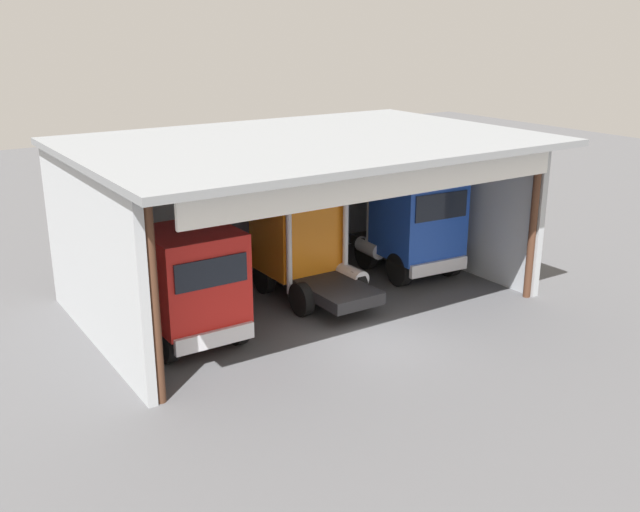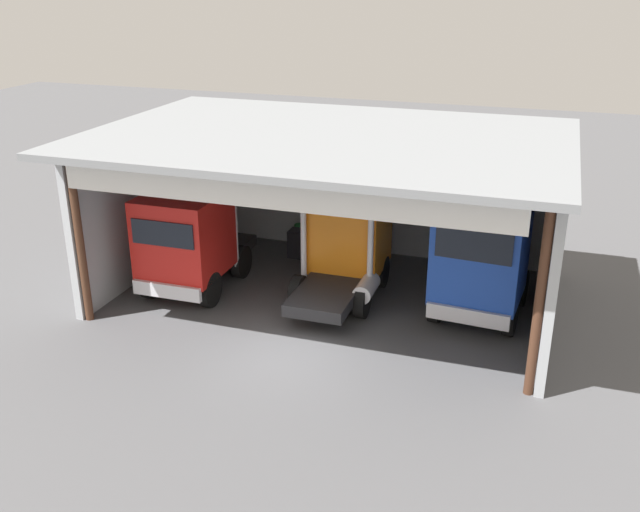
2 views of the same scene
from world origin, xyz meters
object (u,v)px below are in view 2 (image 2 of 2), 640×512
object	(u,v)px
truck_red_left_bay	(189,240)
truck_orange_yard_outside	(346,237)
tool_cart	(302,244)
oil_drum	(302,237)
truck_blue_center_left_bay	(481,255)

from	to	relation	value
truck_red_left_bay	truck_orange_yard_outside	xyz separation A→B (m)	(4.67, 1.57, 0.11)
tool_cart	oil_drum	bearing A→B (deg)	108.73
truck_red_left_bay	tool_cart	world-z (taller)	truck_red_left_bay
oil_drum	tool_cart	xyz separation A→B (m)	(0.25, -0.74, 0.03)
truck_orange_yard_outside	tool_cart	world-z (taller)	truck_orange_yard_outside
truck_red_left_bay	truck_orange_yard_outside	world-z (taller)	truck_orange_yard_outside
truck_blue_center_left_bay	tool_cart	xyz separation A→B (m)	(-6.54, 2.90, -1.50)
oil_drum	truck_red_left_bay	bearing A→B (deg)	-114.17
truck_red_left_bay	truck_blue_center_left_bay	distance (m)	8.93
truck_blue_center_left_bay	oil_drum	xyz separation A→B (m)	(-6.79, 3.64, -1.53)
oil_drum	truck_blue_center_left_bay	bearing A→B (deg)	-28.21
truck_orange_yard_outside	truck_red_left_bay	bearing A→B (deg)	-161.44
truck_orange_yard_outside	truck_blue_center_left_bay	size ratio (longest dim) A/B	1.08
truck_blue_center_left_bay	tool_cart	world-z (taller)	truck_blue_center_left_bay
truck_red_left_bay	oil_drum	xyz separation A→B (m)	(2.08, 4.64, -1.29)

